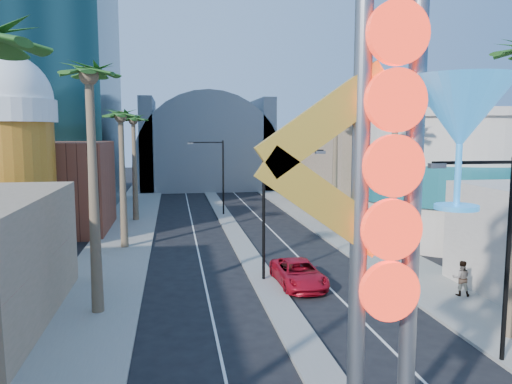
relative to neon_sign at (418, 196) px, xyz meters
name	(u,v)px	position (x,y,z in m)	size (l,w,h in m)	color
sidewalk_west	(124,235)	(-10.32, 32.04, -7.23)	(5.00, 100.00, 0.15)	gray
sidewalk_east	(335,228)	(8.68, 32.04, -7.23)	(5.00, 100.00, 0.15)	gray
median	(230,225)	(-0.82, 35.04, -7.23)	(1.60, 84.00, 0.15)	gray
brick_filler_west	(51,187)	(-16.82, 35.04, -3.31)	(10.00, 10.00, 8.00)	brown
filler_east	(354,165)	(15.18, 45.04, -2.31)	(10.00, 20.00, 10.00)	#8E795B
beer_mug	(8,147)	(-17.82, 27.04, 0.54)	(7.00, 7.00, 14.50)	#BA5818
turquoise_building	(452,175)	(17.18, 27.04, -2.06)	(16.60, 16.60, 10.60)	#BDAEA0
canopy	(206,160)	(-0.82, 69.04, -3.00)	(22.00, 16.00, 22.00)	slate
neon_sign	(418,196)	(0.00, 0.00, 0.00)	(6.53, 2.60, 12.55)	gray
streetlight_0	(273,201)	(-0.27, 17.04, -2.43)	(3.79, 0.25, 8.00)	black
streetlight_1	(218,170)	(-1.36, 41.04, -2.43)	(3.79, 0.25, 8.00)	black
streetlight_2	(498,241)	(5.91, 5.04, -2.47)	(3.45, 0.25, 8.00)	black
palm_1	(89,90)	(-9.82, 13.04, 3.52)	(2.40, 2.40, 12.70)	brown
palm_2	(121,124)	(-9.82, 27.04, 2.17)	(2.40, 2.40, 11.20)	brown
palm_3	(133,126)	(-9.82, 39.04, 2.17)	(2.40, 2.40, 11.20)	brown
palm_6	(395,116)	(8.18, 19.04, 2.62)	(2.40, 2.40, 11.70)	brown
palm_7	(336,110)	(8.18, 31.04, 3.52)	(2.40, 2.40, 12.70)	brown
red_pickup	(298,273)	(1.02, 15.83, -6.57)	(2.45, 5.32, 1.48)	#B70E21
pedestrian_b	(461,278)	(9.12, 12.30, -6.20)	(0.93, 0.72, 1.91)	gray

